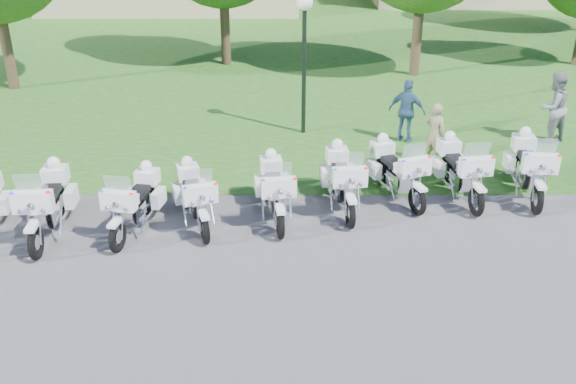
{
  "coord_description": "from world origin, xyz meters",
  "views": [
    {
      "loc": [
        0.4,
        -10.22,
        6.49
      ],
      "look_at": [
        0.41,
        1.2,
        0.95
      ],
      "focal_mm": 40.0,
      "sensor_mm": 36.0,
      "label": 1
    }
  ],
  "objects_px": {
    "motorcycle_1": "(48,202)",
    "motorcycle_2": "(135,201)",
    "motorcycle_7": "(460,169)",
    "bystander_b": "(553,108)",
    "motorcycle_5": "(342,179)",
    "bystander_c": "(407,111)",
    "motorcycle_8": "(529,166)",
    "bystander_a": "(435,134)",
    "lamp_post": "(304,29)",
    "motorcycle_3": "(195,195)",
    "motorcycle_6": "(397,170)",
    "motorcycle_4": "(275,189)"
  },
  "relations": [
    {
      "from": "motorcycle_1",
      "to": "motorcycle_2",
      "type": "xyz_separation_m",
      "value": [
        1.73,
        0.16,
        -0.06
      ]
    },
    {
      "from": "motorcycle_7",
      "to": "bystander_b",
      "type": "bearing_deg",
      "value": -143.2
    },
    {
      "from": "motorcycle_5",
      "to": "bystander_c",
      "type": "xyz_separation_m",
      "value": [
        2.05,
        3.93,
        0.21
      ]
    },
    {
      "from": "motorcycle_5",
      "to": "motorcycle_8",
      "type": "relative_size",
      "value": 0.97
    },
    {
      "from": "motorcycle_1",
      "to": "motorcycle_7",
      "type": "xyz_separation_m",
      "value": [
        8.72,
        1.7,
        -0.03
      ]
    },
    {
      "from": "motorcycle_7",
      "to": "bystander_a",
      "type": "height_order",
      "value": "motorcycle_7"
    },
    {
      "from": "lamp_post",
      "to": "bystander_c",
      "type": "distance_m",
      "value": 3.55
    },
    {
      "from": "lamp_post",
      "to": "motorcycle_1",
      "type": "bearing_deg",
      "value": -132.35
    },
    {
      "from": "motorcycle_3",
      "to": "motorcycle_5",
      "type": "distance_m",
      "value": 3.21
    },
    {
      "from": "bystander_a",
      "to": "bystander_c",
      "type": "relative_size",
      "value": 0.9
    },
    {
      "from": "motorcycle_3",
      "to": "bystander_a",
      "type": "bearing_deg",
      "value": -168.97
    },
    {
      "from": "motorcycle_1",
      "to": "bystander_b",
      "type": "xyz_separation_m",
      "value": [
        12.03,
        5.11,
        0.28
      ]
    },
    {
      "from": "motorcycle_8",
      "to": "lamp_post",
      "type": "distance_m",
      "value": 6.8
    },
    {
      "from": "motorcycle_6",
      "to": "motorcycle_2",
      "type": "bearing_deg",
      "value": -4.64
    },
    {
      "from": "motorcycle_7",
      "to": "bystander_c",
      "type": "xyz_separation_m",
      "value": [
        -0.64,
        3.39,
        0.21
      ]
    },
    {
      "from": "motorcycle_3",
      "to": "lamp_post",
      "type": "height_order",
      "value": "lamp_post"
    },
    {
      "from": "motorcycle_2",
      "to": "bystander_c",
      "type": "bearing_deg",
      "value": -131.15
    },
    {
      "from": "motorcycle_6",
      "to": "motorcycle_8",
      "type": "xyz_separation_m",
      "value": [
        3.02,
        0.13,
        0.04
      ]
    },
    {
      "from": "motorcycle_1",
      "to": "motorcycle_5",
      "type": "relative_size",
      "value": 1.04
    },
    {
      "from": "motorcycle_3",
      "to": "bystander_c",
      "type": "bearing_deg",
      "value": -156.28
    },
    {
      "from": "motorcycle_7",
      "to": "motorcycle_8",
      "type": "xyz_separation_m",
      "value": [
        1.59,
        0.11,
        0.03
      ]
    },
    {
      "from": "motorcycle_4",
      "to": "motorcycle_7",
      "type": "bearing_deg",
      "value": -173.91
    },
    {
      "from": "motorcycle_2",
      "to": "bystander_b",
      "type": "bearing_deg",
      "value": -143.32
    },
    {
      "from": "motorcycle_2",
      "to": "motorcycle_4",
      "type": "height_order",
      "value": "motorcycle_4"
    },
    {
      "from": "motorcycle_1",
      "to": "motorcycle_6",
      "type": "relative_size",
      "value": 1.11
    },
    {
      "from": "motorcycle_2",
      "to": "bystander_b",
      "type": "height_order",
      "value": "bystander_b"
    },
    {
      "from": "motorcycle_2",
      "to": "lamp_post",
      "type": "distance_m",
      "value": 7.05
    },
    {
      "from": "motorcycle_8",
      "to": "bystander_a",
      "type": "bearing_deg",
      "value": -38.61
    },
    {
      "from": "motorcycle_4",
      "to": "motorcycle_8",
      "type": "relative_size",
      "value": 0.94
    },
    {
      "from": "motorcycle_4",
      "to": "bystander_b",
      "type": "relative_size",
      "value": 1.18
    },
    {
      "from": "motorcycle_1",
      "to": "motorcycle_7",
      "type": "relative_size",
      "value": 1.04
    },
    {
      "from": "motorcycle_3",
      "to": "motorcycle_1",
      "type": "bearing_deg",
      "value": -9.79
    },
    {
      "from": "motorcycle_6",
      "to": "bystander_b",
      "type": "bearing_deg",
      "value": -164.06
    },
    {
      "from": "bystander_b",
      "to": "bystander_c",
      "type": "bearing_deg",
      "value": -24.69
    },
    {
      "from": "motorcycle_6",
      "to": "motorcycle_7",
      "type": "distance_m",
      "value": 1.43
    },
    {
      "from": "motorcycle_1",
      "to": "bystander_a",
      "type": "relative_size",
      "value": 1.56
    },
    {
      "from": "lamp_post",
      "to": "bystander_c",
      "type": "xyz_separation_m",
      "value": [
        2.8,
        -0.7,
        -2.07
      ]
    },
    {
      "from": "lamp_post",
      "to": "bystander_b",
      "type": "relative_size",
      "value": 1.99
    },
    {
      "from": "motorcycle_3",
      "to": "motorcycle_5",
      "type": "xyz_separation_m",
      "value": [
        3.13,
        0.73,
        0.04
      ]
    },
    {
      "from": "bystander_a",
      "to": "motorcycle_1",
      "type": "bearing_deg",
      "value": 65.95
    },
    {
      "from": "motorcycle_5",
      "to": "bystander_a",
      "type": "relative_size",
      "value": 1.5
    },
    {
      "from": "motorcycle_7",
      "to": "bystander_a",
      "type": "bearing_deg",
      "value": -93.52
    },
    {
      "from": "lamp_post",
      "to": "bystander_a",
      "type": "bearing_deg",
      "value": -34.12
    },
    {
      "from": "motorcycle_7",
      "to": "motorcycle_8",
      "type": "bearing_deg",
      "value": 174.96
    },
    {
      "from": "motorcycle_3",
      "to": "bystander_c",
      "type": "distance_m",
      "value": 6.97
    },
    {
      "from": "motorcycle_2",
      "to": "motorcycle_3",
      "type": "height_order",
      "value": "motorcycle_2"
    },
    {
      "from": "motorcycle_2",
      "to": "bystander_b",
      "type": "relative_size",
      "value": 1.14
    },
    {
      "from": "motorcycle_4",
      "to": "motorcycle_8",
      "type": "height_order",
      "value": "motorcycle_8"
    },
    {
      "from": "motorcycle_6",
      "to": "bystander_b",
      "type": "height_order",
      "value": "bystander_b"
    },
    {
      "from": "motorcycle_3",
      "to": "bystander_c",
      "type": "relative_size",
      "value": 1.23
    }
  ]
}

